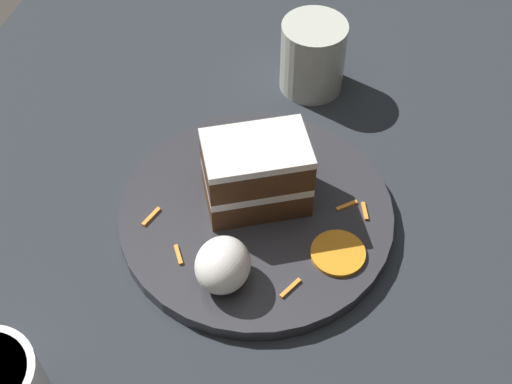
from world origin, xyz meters
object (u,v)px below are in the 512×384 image
Objects in this scene: plate at (256,215)px; cream_dollop at (223,265)px; cake_slice at (256,173)px; drinking_glass at (312,60)px; orange_garnish at (337,257)px.

cream_dollop is (-0.09, 0.01, 0.03)m from plate.
cake_slice is 0.11m from cream_dollop.
plate is 3.16× the size of drinking_glass.
cream_dollop is 1.07× the size of orange_garnish.
cream_dollop is at bearing 177.23° from drinking_glass.
plate is at bearing -4.31° from cream_dollop.
plate is at bearing -13.14° from cake_slice.
cake_slice is 2.25× the size of orange_garnish.
orange_garnish is at bearing -161.75° from drinking_glass.
drinking_glass is (0.26, 0.09, 0.02)m from orange_garnish.
plate is 0.05m from cake_slice.
plate is 0.23m from drinking_glass.
cake_slice is at bearing 13.98° from plate.
drinking_glass is at bearing 18.25° from orange_garnish.
cream_dollop is (-0.11, 0.00, -0.02)m from cake_slice.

